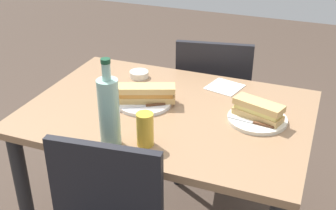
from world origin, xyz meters
TOP-DOWN VIEW (x-y plane):
  - dining_table at (0.00, 0.00)m, footprint 1.14×0.80m
  - chair_near at (-0.03, -0.60)m, footprint 0.47×0.47m
  - plate_near at (-0.36, -0.04)m, footprint 0.23×0.23m
  - baguette_sandwich_near at (-0.36, -0.04)m, footprint 0.21×0.13m
  - knife_near at (-0.35, 0.01)m, footprint 0.18×0.03m
  - plate_far at (0.11, -0.01)m, footprint 0.23×0.23m
  - baguette_sandwich_far at (0.11, -0.01)m, footprint 0.27×0.16m
  - knife_far at (0.08, 0.03)m, footprint 0.16×0.11m
  - water_bottle at (0.09, 0.31)m, footprint 0.07×0.07m
  - beer_glass at (-0.02, 0.27)m, footprint 0.06×0.06m
  - olive_bowl at (0.24, -0.25)m, footprint 0.09×0.09m
  - paper_napkin at (-0.16, -0.29)m, footprint 0.17×0.17m

SIDE VIEW (x-z plane):
  - chair_near at x=-0.03m, z-range 0.07..0.94m
  - dining_table at x=0.00m, z-range 0.26..1.01m
  - paper_napkin at x=-0.16m, z-range 0.75..0.75m
  - plate_near at x=-0.36m, z-range 0.75..0.77m
  - plate_far at x=0.11m, z-range 0.75..0.77m
  - olive_bowl at x=0.24m, z-range 0.75..0.78m
  - knife_near at x=-0.35m, z-range 0.76..0.77m
  - knife_far at x=0.08m, z-range 0.76..0.77m
  - baguette_sandwich_near at x=-0.36m, z-range 0.77..0.83m
  - baguette_sandwich_far at x=0.11m, z-range 0.77..0.83m
  - beer_glass at x=-0.02m, z-range 0.75..0.87m
  - water_bottle at x=0.09m, z-range 0.72..1.04m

